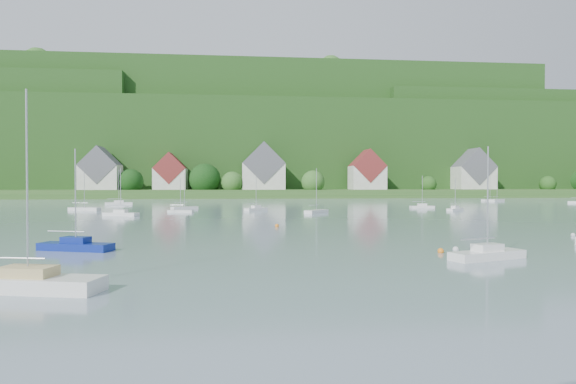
{
  "coord_description": "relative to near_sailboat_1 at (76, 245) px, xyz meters",
  "views": [
    {
      "loc": [
        -4.73,
        -1.19,
        5.34
      ],
      "look_at": [
        3.01,
        75.0,
        4.0
      ],
      "focal_mm": 30.92,
      "sensor_mm": 36.0,
      "label": 1
    }
  ],
  "objects": [
    {
      "name": "far_shore_strip",
      "position": [
        17.55,
        160.41,
        1.06
      ],
      "size": [
        600.0,
        60.0,
        3.0
      ],
      "primitive_type": "cube",
      "color": "#2B5720",
      "rests_on": "ground"
    },
    {
      "name": "village_building_4",
      "position": [
        107.55,
        150.41,
        9.15
      ],
      "size": [
        15.0,
        10.4,
        16.5
      ],
      "color": "beige",
      "rests_on": "far_shore_strip"
    },
    {
      "name": "mooring_buoy_4",
      "position": [
        46.47,
        5.88,
        -0.44
      ],
      "size": [
        0.44,
        0.44,
        0.44
      ],
      "primitive_type": "sphere",
      "color": "silver",
      "rests_on": "ground"
    },
    {
      "name": "forested_ridge",
      "position": [
        17.95,
        228.98,
        22.45
      ],
      "size": [
        620.0,
        181.22,
        69.89
      ],
      "color": "#164114",
      "rests_on": "ground"
    },
    {
      "name": "village_building_3",
      "position": [
        62.55,
        146.41,
        8.99
      ],
      "size": [
        13.0,
        10.4,
        15.5
      ],
      "color": "beige",
      "rests_on": "far_shore_strip"
    },
    {
      "name": "village_building_0",
      "position": [
        -37.45,
        147.41,
        9.08
      ],
      "size": [
        14.0,
        10.4,
        16.0
      ],
      "color": "beige",
      "rests_on": "far_shore_strip"
    },
    {
      "name": "near_sailboat_1",
      "position": [
        0.0,
        0.0,
        0.0
      ],
      "size": [
        6.21,
        3.49,
        8.09
      ],
      "rotation": [
        0.0,
        0.0,
        -0.32
      ],
      "color": "navy",
      "rests_on": "ground"
    },
    {
      "name": "mooring_buoy_3",
      "position": [
        17.6,
        19.58,
        -0.44
      ],
      "size": [
        0.5,
        0.5,
        0.5
      ],
      "primitive_type": "sphere",
      "color": "orange",
      "rests_on": "ground"
    },
    {
      "name": "village_building_2",
      "position": [
        22.55,
        148.41,
        9.83
      ],
      "size": [
        16.0,
        11.44,
        18.0
      ],
      "color": "beige",
      "rests_on": "far_shore_strip"
    },
    {
      "name": "near_sailboat_2",
      "position": [
        2.5,
        -15.23,
        0.06
      ],
      "size": [
        7.67,
        3.73,
        9.98
      ],
      "rotation": [
        0.0,
        0.0,
        -0.23
      ],
      "color": "white",
      "rests_on": "ground"
    },
    {
      "name": "mooring_buoy_1",
      "position": [
        29.89,
        -3.44,
        -0.44
      ],
      "size": [
        0.48,
        0.48,
        0.48
      ],
      "primitive_type": "sphere",
      "color": "silver",
      "rests_on": "ground"
    },
    {
      "name": "near_sailboat_3",
      "position": [
        30.29,
        -7.65,
        -0.0
      ],
      "size": [
        6.08,
        3.52,
        7.93
      ],
      "rotation": [
        0.0,
        0.0,
        0.34
      ],
      "color": "white",
      "rests_on": "ground"
    },
    {
      "name": "far_sailboat_cluster",
      "position": [
        20.58,
        75.08,
        -0.06
      ],
      "size": [
        194.24,
        75.26,
        8.71
      ],
      "color": "white",
      "rests_on": "ground"
    },
    {
      "name": "village_building_1",
      "position": [
        -12.45,
        149.41,
        8.32
      ],
      "size": [
        12.0,
        9.36,
        14.0
      ],
      "color": "beige",
      "rests_on": "far_shore_strip"
    },
    {
      "name": "mooring_buoy_2",
      "position": [
        28.33,
        -4.24,
        -0.44
      ],
      "size": [
        0.48,
        0.48,
        0.48
      ],
      "primitive_type": "sphere",
      "color": "orange",
      "rests_on": "ground"
    }
  ]
}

